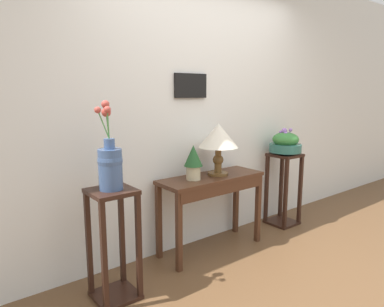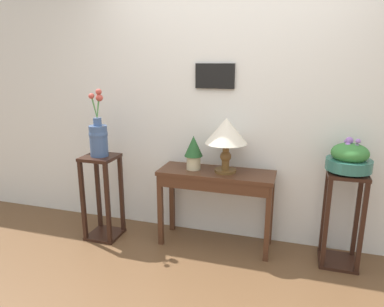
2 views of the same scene
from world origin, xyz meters
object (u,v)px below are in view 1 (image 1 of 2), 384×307
pedestal_stand_left (114,245)px  planter_bowl_wide_right (285,143)px  flower_vase_tall_left (110,163)px  table_lamp (218,138)px  console_table (213,189)px  potted_plant_on_console (193,161)px  pedestal_stand_right (283,189)px

pedestal_stand_left → planter_bowl_wide_right: planter_bowl_wide_right is taller
planter_bowl_wide_right → flower_vase_tall_left: bearing=-175.6°
table_lamp → flower_vase_tall_left: bearing=-171.7°
console_table → table_lamp: size_ratio=2.14×
pedestal_stand_left → planter_bowl_wide_right: 2.24m
console_table → table_lamp: bearing=15.0°
table_lamp → potted_plant_on_console: 0.35m
table_lamp → pedestal_stand_left: (-1.17, -0.17, -0.67)m
potted_plant_on_console → flower_vase_tall_left: bearing=-168.9°
potted_plant_on_console → pedestal_stand_left: potted_plant_on_console is taller
console_table → pedestal_stand_right: size_ratio=1.27×
console_table → potted_plant_on_console: size_ratio=3.34×
pedestal_stand_left → flower_vase_tall_left: (-0.00, 0.00, 0.61)m
console_table → flower_vase_tall_left: 1.17m
pedestal_stand_left → pedestal_stand_right: pedestal_stand_left is taller
pedestal_stand_right → planter_bowl_wide_right: size_ratio=2.32×
table_lamp → pedestal_stand_left: bearing=-171.6°
flower_vase_tall_left → table_lamp: bearing=8.3°
planter_bowl_wide_right → pedestal_stand_left: bearing=-175.6°
console_table → flower_vase_tall_left: flower_vase_tall_left is taller
flower_vase_tall_left → pedestal_stand_right: flower_vase_tall_left is taller
table_lamp → flower_vase_tall_left: flower_vase_tall_left is taller
table_lamp → planter_bowl_wide_right: (1.00, -0.01, -0.14)m
console_table → planter_bowl_wide_right: size_ratio=2.95×
table_lamp → flower_vase_tall_left: (-1.17, -0.17, -0.06)m
flower_vase_tall_left → pedestal_stand_right: 2.26m
potted_plant_on_console → pedestal_stand_left: size_ratio=0.38×
console_table → planter_bowl_wide_right: 1.14m
pedestal_stand_left → flower_vase_tall_left: bearing=104.9°
table_lamp → pedestal_stand_right: size_ratio=0.59×
console_table → pedestal_stand_left: (-1.09, -0.15, -0.20)m
potted_plant_on_console → pedestal_stand_left: 1.01m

